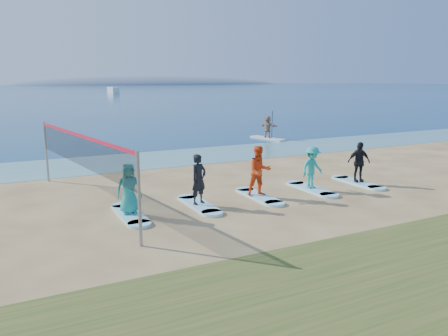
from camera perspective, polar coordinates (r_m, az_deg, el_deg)
name	(u,v)px	position (r m, az deg, el deg)	size (l,w,h in m)	color
ground	(285,207)	(14.94, 7.93, -5.07)	(600.00, 600.00, 0.00)	tan
shallow_water	(175,158)	(24.07, -6.43, 1.37)	(600.00, 600.00, 0.00)	teal
ocean	(26,91)	(171.96, -24.45, 9.18)	(600.00, 600.00, 0.00)	navy
island_ridge	(157,84)	(328.39, -8.70, 10.75)	(220.00, 56.00, 18.00)	slate
volleyball_net	(80,151)	(15.28, -18.27, 2.16)	(1.50, 8.98, 2.50)	gray
paddleboard	(268,138)	(31.40, 5.72, 3.88)	(0.70, 3.00, 0.12)	silver
paddleboarder	(268,127)	(31.30, 5.75, 5.38)	(1.43, 0.45, 1.54)	tan
boat_offshore_b	(113,93)	(132.53, -14.26, 9.43)	(1.86, 6.71, 1.81)	silver
surfboard_0	(130,214)	(14.18, -12.16, -5.95)	(0.70, 2.20, 0.09)	#A4ECFF
student_0	(129,189)	(13.95, -12.31, -2.64)	(0.78, 0.51, 1.60)	teal
surfboard_1	(199,205)	(14.92, -3.28, -4.82)	(0.70, 2.20, 0.09)	#A4ECFF
student_1	(199,179)	(14.69, -3.32, -1.47)	(0.62, 0.41, 1.70)	black
surfboard_2	(259,196)	(15.98, 4.58, -3.72)	(0.70, 2.20, 0.09)	#A4ECFF
student_2	(259,171)	(15.75, 4.63, -0.38)	(0.88, 0.69, 1.81)	#EA4818
surfboard_3	(311,189)	(17.30, 11.33, -2.71)	(0.70, 2.20, 0.09)	#A4ECFF
student_3	(312,168)	(17.11, 11.44, 0.06)	(1.05, 0.60, 1.62)	teal
surfboard_4	(357,183)	(18.83, 17.04, -1.83)	(0.70, 2.20, 0.09)	#A4ECFF
student_4	(359,162)	(18.66, 17.19, 0.76)	(0.97, 0.40, 1.65)	black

